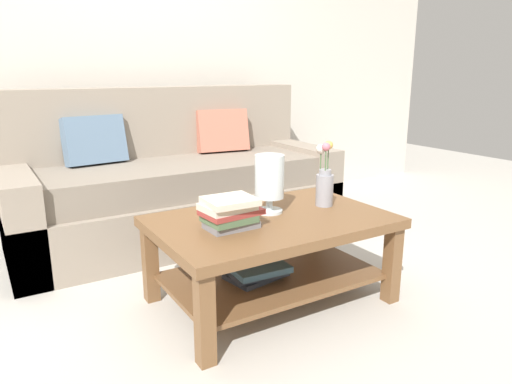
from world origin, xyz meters
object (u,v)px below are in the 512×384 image
Objects in this scene: book_stack_main at (230,212)px; flower_pitcher at (325,182)px; glass_hurricane_vase at (269,179)px; couch at (176,186)px; coffee_table at (270,242)px.

book_stack_main is 0.80× the size of flower_pitcher.
book_stack_main is 0.63m from flower_pitcher.
flower_pitcher reaches higher than glass_hurricane_vase.
glass_hurricane_vase is 0.33m from flower_pitcher.
couch is at bearing 79.60° from book_stack_main.
glass_hurricane_vase is (0.06, -1.15, 0.27)m from couch.
book_stack_main is (-0.25, -0.04, 0.21)m from coffee_table.
flower_pitcher is (0.33, -0.05, -0.05)m from glass_hurricane_vase.
flower_pitcher is (0.37, 0.04, 0.26)m from coffee_table.
glass_hurricane_vase is at bearing 61.20° from coffee_table.
glass_hurricane_vase is at bearing 21.94° from book_stack_main.
flower_pitcher is (0.39, -1.19, 0.23)m from couch.
couch reaches higher than coffee_table.
couch reaches higher than flower_pitcher.
couch reaches higher than glass_hurricane_vase.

